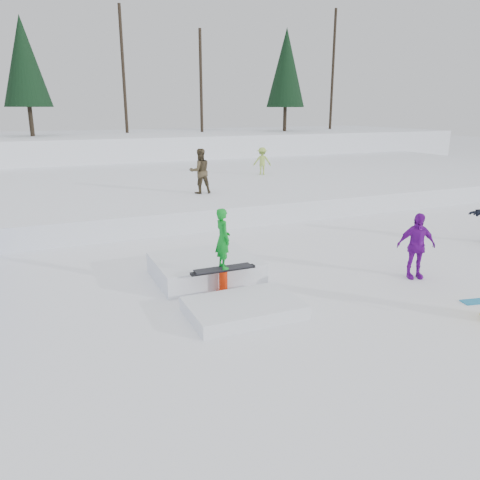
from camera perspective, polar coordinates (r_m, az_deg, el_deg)
name	(u,v)px	position (r m, az deg, el deg)	size (l,w,h in m)	color
ground	(256,314)	(10.27, 1.91, -9.02)	(120.00, 120.00, 0.00)	white
snow_berm	(91,150)	(38.75, -17.76, 10.43)	(60.00, 14.00, 2.40)	white
snow_midrise	(123,187)	(25.05, -14.04, 6.32)	(50.00, 18.00, 0.80)	white
treeline	(171,65)	(38.21, -8.46, 20.32)	(40.24, 4.22, 10.50)	black
walker_olive	(200,171)	(20.04, -4.90, 8.36)	(0.92, 0.71, 1.89)	#453925
walker_ygreen	(262,161)	(25.83, 2.72, 9.59)	(0.95, 0.55, 1.47)	#9DC04A
spectator_purple	(416,246)	(12.95, 20.66, -0.67)	(1.02, 0.42, 1.74)	#700C9B
jib_rail_feature	(215,275)	(11.67, -3.09, -4.32)	(2.60, 4.40, 2.11)	white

